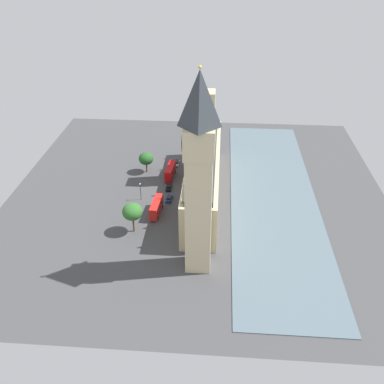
{
  "coord_description": "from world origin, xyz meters",
  "views": [
    {
      "loc": [
        -7.24,
        126.57,
        80.55
      ],
      "look_at": [
        1.0,
        13.1,
        9.12
      ],
      "focal_mm": 39.04,
      "sensor_mm": 36.0,
      "label": 1
    }
  ],
  "objects_px": {
    "double_decker_bus_near_tower": "(156,207)",
    "street_lamp_slot_10": "(140,188)",
    "double_decker_bus_corner": "(170,171)",
    "car_blue_by_river_gate": "(169,198)",
    "parliament_building": "(203,171)",
    "plane_tree_midblock": "(132,212)",
    "car_black_opposite_hall": "(169,187)",
    "pedestrian_kerbside": "(180,209)",
    "pedestrian_leading": "(180,208)",
    "pedestrian_under_trees": "(182,209)",
    "plane_tree_far_end": "(146,159)",
    "car_silver_trailing": "(177,163)",
    "clock_tower": "(199,176)"
  },
  "relations": [
    {
      "from": "double_decker_bus_corner",
      "to": "pedestrian_leading",
      "type": "bearing_deg",
      "value": -70.9
    },
    {
      "from": "parliament_building",
      "to": "double_decker_bus_corner",
      "type": "bearing_deg",
      "value": -38.34
    },
    {
      "from": "parliament_building",
      "to": "double_decker_bus_corner",
      "type": "height_order",
      "value": "parliament_building"
    },
    {
      "from": "pedestrian_kerbside",
      "to": "pedestrian_leading",
      "type": "bearing_deg",
      "value": 2.15
    },
    {
      "from": "pedestrian_under_trees",
      "to": "plane_tree_far_end",
      "type": "distance_m",
      "value": 31.09
    },
    {
      "from": "car_blue_by_river_gate",
      "to": "pedestrian_kerbside",
      "type": "relative_size",
      "value": 3.22
    },
    {
      "from": "double_decker_bus_corner",
      "to": "street_lamp_slot_10",
      "type": "bearing_deg",
      "value": -112.9
    },
    {
      "from": "plane_tree_far_end",
      "to": "double_decker_bus_corner",
      "type": "bearing_deg",
      "value": 159.73
    },
    {
      "from": "double_decker_bus_corner",
      "to": "plane_tree_far_end",
      "type": "relative_size",
      "value": 1.3
    },
    {
      "from": "double_decker_bus_corner",
      "to": "pedestrian_leading",
      "type": "height_order",
      "value": "double_decker_bus_corner"
    },
    {
      "from": "car_blue_by_river_gate",
      "to": "parliament_building",
      "type": "bearing_deg",
      "value": 31.27
    },
    {
      "from": "car_blue_by_river_gate",
      "to": "clock_tower",
      "type": "bearing_deg",
      "value": -65.23
    },
    {
      "from": "car_black_opposite_hall",
      "to": "double_decker_bus_corner",
      "type": "bearing_deg",
      "value": -84.62
    },
    {
      "from": "double_decker_bus_corner",
      "to": "car_blue_by_river_gate",
      "type": "distance_m",
      "value": 16.34
    },
    {
      "from": "street_lamp_slot_10",
      "to": "double_decker_bus_near_tower",
      "type": "bearing_deg",
      "value": 129.6
    },
    {
      "from": "parliament_building",
      "to": "pedestrian_leading",
      "type": "xyz_separation_m",
      "value": [
        7.35,
        11.66,
        -8.45
      ]
    },
    {
      "from": "car_black_opposite_hall",
      "to": "double_decker_bus_near_tower",
      "type": "distance_m",
      "value": 16.1
    },
    {
      "from": "car_black_opposite_hall",
      "to": "pedestrian_under_trees",
      "type": "bearing_deg",
      "value": 115.75
    },
    {
      "from": "car_black_opposite_hall",
      "to": "pedestrian_under_trees",
      "type": "relative_size",
      "value": 2.86
    },
    {
      "from": "clock_tower",
      "to": "pedestrian_kerbside",
      "type": "height_order",
      "value": "clock_tower"
    },
    {
      "from": "double_decker_bus_corner",
      "to": "plane_tree_midblock",
      "type": "relative_size",
      "value": 1.06
    },
    {
      "from": "car_black_opposite_hall",
      "to": "plane_tree_far_end",
      "type": "distance_m",
      "value": 16.8
    },
    {
      "from": "double_decker_bus_corner",
      "to": "car_blue_by_river_gate",
      "type": "height_order",
      "value": "double_decker_bus_corner"
    },
    {
      "from": "double_decker_bus_near_tower",
      "to": "street_lamp_slot_10",
      "type": "relative_size",
      "value": 1.6
    },
    {
      "from": "car_silver_trailing",
      "to": "double_decker_bus_corner",
      "type": "bearing_deg",
      "value": 82.04
    },
    {
      "from": "clock_tower",
      "to": "pedestrian_leading",
      "type": "xyz_separation_m",
      "value": [
        7.82,
        -26.98,
        -28.41
      ]
    },
    {
      "from": "car_blue_by_river_gate",
      "to": "plane_tree_far_end",
      "type": "bearing_deg",
      "value": 124.25
    },
    {
      "from": "car_blue_by_river_gate",
      "to": "plane_tree_far_end",
      "type": "xyz_separation_m",
      "value": [
        11.29,
        -19.8,
        4.87
      ]
    },
    {
      "from": "parliament_building",
      "to": "clock_tower",
      "type": "xyz_separation_m",
      "value": [
        -0.47,
        38.64,
        19.96
      ]
    },
    {
      "from": "clock_tower",
      "to": "car_black_opposite_hall",
      "type": "xyz_separation_m",
      "value": [
        13.06,
        -40.27,
        -28.25
      ]
    },
    {
      "from": "car_black_opposite_hall",
      "to": "plane_tree_midblock",
      "type": "relative_size",
      "value": 0.48
    },
    {
      "from": "parliament_building",
      "to": "pedestrian_under_trees",
      "type": "distance_m",
      "value": 16.13
    },
    {
      "from": "parliament_building",
      "to": "pedestrian_under_trees",
      "type": "xyz_separation_m",
      "value": [
        6.63,
        12.05,
        -8.42
      ]
    },
    {
      "from": "car_black_opposite_hall",
      "to": "street_lamp_slot_10",
      "type": "bearing_deg",
      "value": 42.83
    },
    {
      "from": "parliament_building",
      "to": "clock_tower",
      "type": "height_order",
      "value": "clock_tower"
    },
    {
      "from": "car_silver_trailing",
      "to": "pedestrian_under_trees",
      "type": "height_order",
      "value": "car_silver_trailing"
    },
    {
      "from": "parliament_building",
      "to": "plane_tree_midblock",
      "type": "relative_size",
      "value": 6.33
    },
    {
      "from": "car_silver_trailing",
      "to": "plane_tree_midblock",
      "type": "distance_m",
      "value": 45.99
    },
    {
      "from": "plane_tree_midblock",
      "to": "double_decker_bus_near_tower",
      "type": "bearing_deg",
      "value": -119.55
    },
    {
      "from": "pedestrian_kerbside",
      "to": "pedestrian_leading",
      "type": "distance_m",
      "value": 0.19
    },
    {
      "from": "clock_tower",
      "to": "plane_tree_far_end",
      "type": "bearing_deg",
      "value": -66.05
    },
    {
      "from": "car_blue_by_river_gate",
      "to": "plane_tree_far_end",
      "type": "distance_m",
      "value": 23.31
    },
    {
      "from": "pedestrian_leading",
      "to": "street_lamp_slot_10",
      "type": "xyz_separation_m",
      "value": [
        14.25,
        -5.55,
        3.88
      ]
    },
    {
      "from": "car_silver_trailing",
      "to": "street_lamp_slot_10",
      "type": "distance_m",
      "value": 28.49
    },
    {
      "from": "double_decker_bus_near_tower",
      "to": "street_lamp_slot_10",
      "type": "height_order",
      "value": "street_lamp_slot_10"
    },
    {
      "from": "parliament_building",
      "to": "plane_tree_far_end",
      "type": "xyz_separation_m",
      "value": [
        22.89,
        -13.97,
        -3.42
      ]
    },
    {
      "from": "car_blue_by_river_gate",
      "to": "plane_tree_midblock",
      "type": "relative_size",
      "value": 0.48
    },
    {
      "from": "car_silver_trailing",
      "to": "car_black_opposite_hall",
      "type": "bearing_deg",
      "value": 87.2
    },
    {
      "from": "pedestrian_kerbside",
      "to": "pedestrian_under_trees",
      "type": "xyz_separation_m",
      "value": [
        -0.57,
        0.3,
        0.08
      ]
    },
    {
      "from": "pedestrian_kerbside",
      "to": "plane_tree_midblock",
      "type": "bearing_deg",
      "value": 76.71
    }
  ]
}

